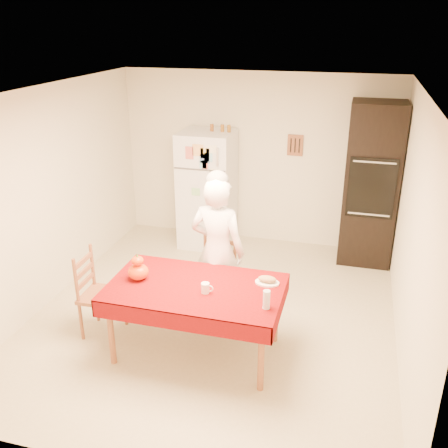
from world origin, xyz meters
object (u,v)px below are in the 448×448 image
at_px(chair_far, 217,271).
at_px(seated_woman, 218,251).
at_px(oven_cabinet, 371,185).
at_px(dining_table, 195,292).
at_px(coffee_mug, 205,288).
at_px(bread_plate, 267,283).
at_px(wine_glass, 267,299).
at_px(refrigerator, 207,189).
at_px(chair_left, 96,290).
at_px(pumpkin_lower, 138,272).

relative_size(chair_far, seated_woman, 0.56).
distance_m(oven_cabinet, dining_table, 3.12).
bearing_deg(oven_cabinet, coffee_mug, -118.51).
height_order(coffee_mug, bread_plate, coffee_mug).
bearing_deg(wine_glass, oven_cabinet, 72.89).
bearing_deg(oven_cabinet, chair_far, -131.60).
bearing_deg(coffee_mug, chair_far, 99.20).
height_order(dining_table, chair_far, chair_far).
height_order(chair_far, seated_woman, seated_woman).
xyz_separation_m(refrigerator, oven_cabinet, (2.28, 0.05, 0.25)).
distance_m(oven_cabinet, chair_left, 3.81).
distance_m(dining_table, chair_far, 0.83).
xyz_separation_m(seated_woman, wine_glass, (0.69, -0.85, 0.01)).
xyz_separation_m(dining_table, chair_far, (-0.01, 0.81, -0.18)).
bearing_deg(pumpkin_lower, wine_glass, -8.47).
bearing_deg(chair_far, refrigerator, 114.67).
relative_size(chair_far, pumpkin_lower, 4.54).
height_order(chair_left, wine_glass, chair_left).
relative_size(chair_left, bread_plate, 3.96).
bearing_deg(chair_far, wine_glass, -48.71).
xyz_separation_m(chair_left, wine_glass, (1.88, -0.27, 0.34)).
bearing_deg(dining_table, seated_woman, 86.17).
height_order(oven_cabinet, chair_left, oven_cabinet).
relative_size(coffee_mug, wine_glass, 0.57).
xyz_separation_m(chair_far, wine_glass, (0.75, -1.01, 0.34)).
bearing_deg(pumpkin_lower, chair_left, 172.19).
bearing_deg(refrigerator, seated_woman, -70.02).
xyz_separation_m(seated_woman, coffee_mug, (0.09, -0.73, -0.03)).
xyz_separation_m(chair_far, seated_woman, (0.06, -0.16, 0.34)).
xyz_separation_m(oven_cabinet, bread_plate, (-0.95, -2.41, -0.33)).
relative_size(dining_table, seated_woman, 1.01).
height_order(dining_table, pumpkin_lower, pumpkin_lower).
distance_m(oven_cabinet, pumpkin_lower, 3.46).
distance_m(seated_woman, coffee_mug, 0.74).
bearing_deg(wine_glass, pumpkin_lower, 171.53).
bearing_deg(chair_left, bread_plate, -86.71).
height_order(oven_cabinet, wine_glass, oven_cabinet).
xyz_separation_m(refrigerator, chair_left, (-0.47, -2.53, -0.34)).
bearing_deg(chair_left, seated_woman, -66.04).
distance_m(dining_table, coffee_mug, 0.20).
bearing_deg(wine_glass, bread_plate, 99.60).
relative_size(oven_cabinet, coffee_mug, 22.00).
distance_m(dining_table, seated_woman, 0.66).
distance_m(chair_far, seated_woman, 0.38).
bearing_deg(bread_plate, chair_far, 139.91).
bearing_deg(chair_far, dining_table, -84.32).
bearing_deg(seated_woman, chair_far, -63.69).
height_order(chair_left, coffee_mug, chair_left).
distance_m(chair_far, bread_plate, 0.92).
distance_m(chair_far, coffee_mug, 0.96).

